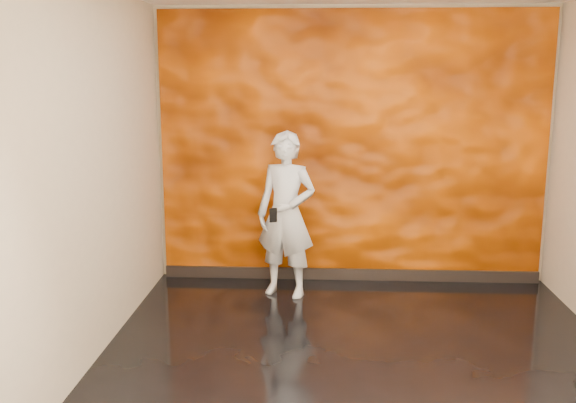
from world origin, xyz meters
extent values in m
cube|color=black|center=(0.00, 0.00, -0.01)|extent=(4.00, 4.00, 0.01)
cube|color=#BCAD95|center=(0.00, 2.00, 1.40)|extent=(4.00, 0.02, 2.80)
cube|color=#BCAD95|center=(0.00, -2.00, 1.40)|extent=(4.00, 0.02, 2.80)
cube|color=#BCAD95|center=(-2.00, 0.00, 1.40)|extent=(0.02, 4.00, 2.80)
cube|color=#EA5E00|center=(0.00, 1.96, 1.38)|extent=(3.90, 0.06, 2.75)
cube|color=black|center=(0.00, 1.92, 0.06)|extent=(3.90, 0.04, 0.12)
imported|color=#AAB1BA|center=(-0.64, 1.44, 0.80)|extent=(0.67, 0.55, 1.60)
cube|color=black|center=(-0.75, 1.19, 0.85)|extent=(0.07, 0.04, 0.13)
camera|label=1|loc=(-0.30, -4.56, 2.15)|focal=40.00mm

